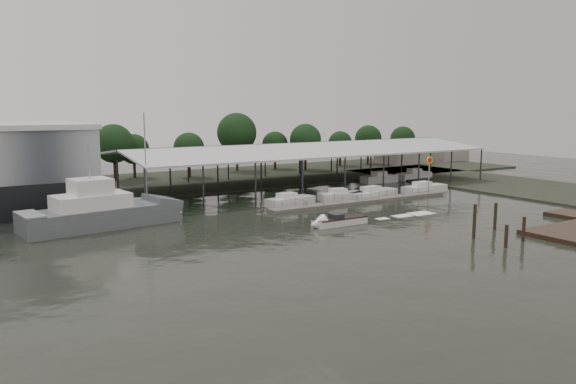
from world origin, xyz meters
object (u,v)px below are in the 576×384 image
shell_fuel_sign (429,168)px  grey_trawler (102,212)px  speedboat_underway (335,222)px  white_sailboat (142,208)px

shell_fuel_sign → grey_trawler: grey_trawler is taller
shell_fuel_sign → speedboat_underway: shell_fuel_sign is taller
white_sailboat → speedboat_underway: (15.36, -17.34, -0.25)m
grey_trawler → shell_fuel_sign: bearing=-10.7°
speedboat_underway → white_sailboat: bearing=-48.6°
white_sailboat → shell_fuel_sign: bearing=-2.1°
grey_trawler → speedboat_underway: bearing=-37.4°
speedboat_underway → shell_fuel_sign: bearing=-158.0°
speedboat_underway → grey_trawler: bearing=-30.1°
white_sailboat → speedboat_underway: bearing=-39.4°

